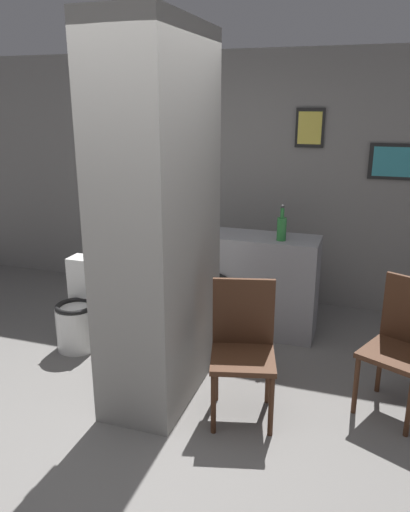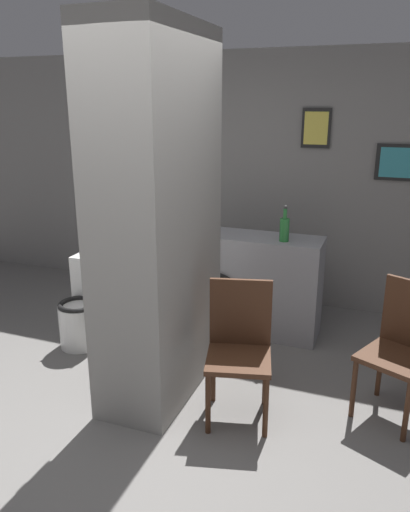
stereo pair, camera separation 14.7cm
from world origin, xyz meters
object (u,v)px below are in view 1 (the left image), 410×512
object	(u,v)px
bottle_tall	(282,227)
chair_near_pillar	(243,343)
chair_by_doorway	(403,341)
bicycle	(163,296)
toilet	(80,311)

from	to	relation	value
bottle_tall	chair_near_pillar	bearing A→B (deg)	-91.02
chair_by_doorway	bicycle	world-z (taller)	chair_by_doorway
toilet	chair_near_pillar	size ratio (longest dim) A/B	0.81
toilet	bicycle	world-z (taller)	toilet
chair_near_pillar	chair_by_doorway	world-z (taller)	same
toilet	bottle_tall	bearing A→B (deg)	23.40
bottle_tall	chair_by_doorway	bearing A→B (deg)	-39.66
bicycle	chair_near_pillar	bearing A→B (deg)	-45.35
toilet	bicycle	bearing A→B (deg)	44.03
chair_by_doorway	bicycle	distance (m)	2.21
bicycle	chair_by_doorway	bearing A→B (deg)	-18.03
chair_near_pillar	bottle_tall	distance (m)	1.34
chair_near_pillar	chair_by_doorway	size ratio (longest dim) A/B	1.00
bottle_tall	bicycle	bearing A→B (deg)	-171.31
toilet	bicycle	xyz separation A→B (m)	(0.56, 0.54, 0.00)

